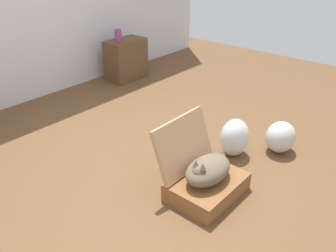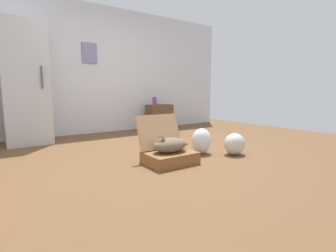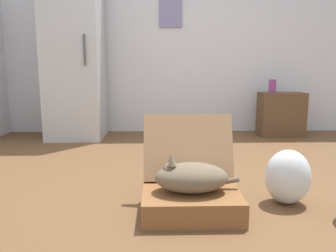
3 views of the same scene
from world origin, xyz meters
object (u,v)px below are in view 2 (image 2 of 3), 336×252
at_px(plastic_bag_clear, 234,144).
at_px(cat, 169,145).
at_px(suitcase_base, 170,158).
at_px(vase_tall, 155,101).
at_px(refrigerator, 25,84).
at_px(side_table, 159,117).
at_px(plastic_bag_white, 201,141).

bearing_deg(plastic_bag_clear, cat, 171.62).
bearing_deg(cat, suitcase_base, -3.01).
height_order(suitcase_base, vase_tall, vase_tall).
bearing_deg(plastic_bag_clear, refrigerator, 131.60).
bearing_deg(side_table, vase_tall, -171.00).
relative_size(plastic_bag_white, refrigerator, 0.18).
height_order(plastic_bag_clear, vase_tall, vase_tall).
relative_size(suitcase_base, plastic_bag_clear, 1.91).
xyz_separation_m(side_table, vase_tall, (-0.14, -0.02, 0.37)).
bearing_deg(plastic_bag_white, suitcase_base, -166.84).
relative_size(plastic_bag_white, vase_tall, 2.13).
distance_m(plastic_bag_white, plastic_bag_clear, 0.45).
xyz_separation_m(plastic_bag_white, plastic_bag_clear, (0.34, -0.30, -0.03)).
bearing_deg(suitcase_base, refrigerator, 117.67).
distance_m(plastic_bag_white, vase_tall, 2.37).
bearing_deg(side_table, plastic_bag_clear, -99.49).
distance_m(cat, plastic_bag_white, 0.67).
xyz_separation_m(suitcase_base, side_table, (1.41, 2.41, 0.21)).
xyz_separation_m(plastic_bag_clear, refrigerator, (-2.22, 2.50, 0.84)).
distance_m(cat, refrigerator, 2.76).
xyz_separation_m(plastic_bag_white, refrigerator, (-1.88, 2.21, 0.81)).
bearing_deg(side_table, plastic_bag_white, -108.81).
height_order(plastic_bag_white, refrigerator, refrigerator).
relative_size(cat, side_table, 0.91).
height_order(refrigerator, vase_tall, refrigerator).
bearing_deg(suitcase_base, vase_tall, 61.93).
distance_m(plastic_bag_clear, refrigerator, 3.45).
relative_size(cat, refrigerator, 0.26).
distance_m(suitcase_base, plastic_bag_clear, 1.00).
relative_size(suitcase_base, plastic_bag_white, 1.63).
bearing_deg(refrigerator, cat, -62.46).
bearing_deg(vase_tall, side_table, 9.00).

